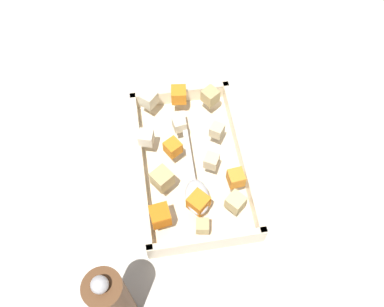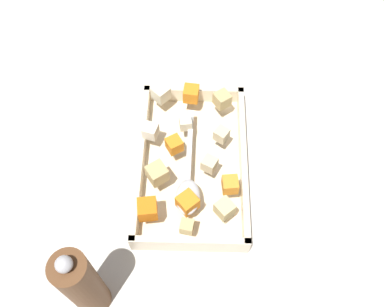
{
  "view_description": "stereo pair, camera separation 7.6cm",
  "coord_description": "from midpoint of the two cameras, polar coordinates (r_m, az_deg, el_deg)",
  "views": [
    {
      "loc": [
        -0.41,
        0.06,
        0.76
      ],
      "look_at": [
        -0.0,
        -0.01,
        0.06
      ],
      "focal_mm": 39.22,
      "sensor_mm": 36.0,
      "label": 1
    },
    {
      "loc": [
        -0.42,
        -0.02,
        0.76
      ],
      "look_at": [
        -0.0,
        -0.01,
        0.06
      ],
      "focal_mm": 39.22,
      "sensor_mm": 36.0,
      "label": 2
    }
  ],
  "objects": [
    {
      "name": "pepper_mill",
      "position": [
        0.69,
        -11.49,
        -17.39
      ],
      "size": [
        0.06,
        0.06,
        0.22
      ],
      "color": "brown",
      "rests_on": "ground_plane"
    },
    {
      "name": "baking_dish",
      "position": [
        0.85,
        2.56,
        -1.82
      ],
      "size": [
        0.35,
        0.22,
        0.05
      ],
      "color": "beige",
      "rests_on": "ground_plane"
    },
    {
      "name": "ground_plane",
      "position": [
        0.87,
        2.16,
        -2.21
      ],
      "size": [
        4.0,
        4.0,
        0.0
      ],
      "primitive_type": "plane",
      "color": "beige"
    },
    {
      "name": "serving_spoon",
      "position": [
        0.77,
        2.39,
        -5.25
      ],
      "size": [
        0.24,
        0.05,
        0.02
      ],
      "rotation": [
        0.0,
        0.0,
        6.26
      ],
      "color": "silver",
      "rests_on": "baking_dish"
    },
    {
      "name": "potato_chunk_near_left",
      "position": [
        0.89,
        -1.8,
        8.02
      ],
      "size": [
        0.04,
        0.04,
        0.03
      ],
      "primitive_type": "cube",
      "rotation": [
        0.0,
        0.0,
        2.38
      ],
      "color": "beige",
      "rests_on": "baking_dish"
    },
    {
      "name": "carrot_chunk_rim_edge",
      "position": [
        0.75,
        -3.18,
        -7.8
      ],
      "size": [
        0.04,
        0.04,
        0.03
      ],
      "primitive_type": "cube",
      "rotation": [
        0.0,
        0.0,
        4.84
      ],
      "color": "orange",
      "rests_on": "baking_dish"
    },
    {
      "name": "potato_chunk_under_handle",
      "position": [
        0.76,
        7.34,
        -7.68
      ],
      "size": [
        0.04,
        0.04,
        0.03
      ],
      "primitive_type": "cube",
      "rotation": [
        0.0,
        0.0,
        3.85
      ],
      "color": "#E0CC89",
      "rests_on": "baking_dish"
    },
    {
      "name": "carrot_chunk_front_center",
      "position": [
        0.78,
        8.0,
        -4.44
      ],
      "size": [
        0.03,
        0.03,
        0.03
      ],
      "primitive_type": "cube",
      "rotation": [
        0.0,
        0.0,
        3.25
      ],
      "color": "orange",
      "rests_on": "baking_dish"
    },
    {
      "name": "potato_chunk_back_center",
      "position": [
        0.8,
        5.12,
        -1.62
      ],
      "size": [
        0.03,
        0.03,
        0.03
      ],
      "primitive_type": "cube",
      "rotation": [
        0.0,
        0.0,
        2.65
      ],
      "color": "beige",
      "rests_on": "baking_dish"
    },
    {
      "name": "potato_chunk_corner_se",
      "position": [
        0.74,
        2.03,
        -10.12
      ],
      "size": [
        0.03,
        0.03,
        0.02
      ],
      "primitive_type": "cube",
      "rotation": [
        0.0,
        0.0,
        6.1
      ],
      "color": "tan",
      "rests_on": "baking_dish"
    },
    {
      "name": "potato_chunk_far_right",
      "position": [
        0.84,
        6.64,
        2.4
      ],
      "size": [
        0.03,
        0.03,
        0.02
      ],
      "primitive_type": "cube",
      "rotation": [
        0.0,
        0.0,
        0.97
      ],
      "color": "beige",
      "rests_on": "baking_dish"
    },
    {
      "name": "potato_chunk_center",
      "position": [
        0.78,
        -2.0,
        -2.94
      ],
      "size": [
        0.05,
        0.05,
        0.03
      ],
      "primitive_type": "cube",
      "rotation": [
        0.0,
        0.0,
        3.75
      ],
      "color": "tan",
      "rests_on": "baking_dish"
    },
    {
      "name": "carrot_chunk_mid_right",
      "position": [
        0.76,
        2.48,
        -6.94
      ],
      "size": [
        0.05,
        0.05,
        0.03
      ],
      "primitive_type": "cube",
      "rotation": [
        0.0,
        0.0,
        5.43
      ],
      "color": "orange",
      "rests_on": "baking_dish"
    },
    {
      "name": "carrot_chunk_heap_side",
      "position": [
        0.89,
        2.25,
        7.97
      ],
      "size": [
        0.03,
        0.03,
        0.03
      ],
      "primitive_type": "cube",
      "rotation": [
        0.0,
        0.0,
        6.17
      ],
      "color": "orange",
      "rests_on": "baking_dish"
    },
    {
      "name": "carrot_chunk_mid_left",
      "position": [
        0.82,
        0.23,
        1.02
      ],
      "size": [
        0.04,
        0.04,
        0.03
      ],
      "primitive_type": "cube",
      "rotation": [
        0.0,
        0.0,
        0.54
      ],
      "color": "orange",
      "rests_on": "baking_dish"
    },
    {
      "name": "potato_chunk_corner_nw",
      "position": [
        0.85,
        1.69,
        3.98
      ],
      "size": [
        0.03,
        0.03,
        0.02
      ],
      "primitive_type": "cube",
      "rotation": [
        0.0,
        0.0,
        1.74
      ],
      "color": "beige",
      "rests_on": "baking_dish"
    },
    {
      "name": "potato_chunk_near_spoon",
      "position": [
        0.88,
        6.59,
        7.14
      ],
      "size": [
        0.04,
        0.04,
        0.03
      ],
      "primitive_type": "cube",
      "rotation": [
        0.0,
        0.0,
        2.17
      ],
      "color": "tan",
      "rests_on": "baking_dish"
    },
    {
      "name": "parsnip_chunk_corner_ne",
      "position": [
        0.83,
        -3.07,
        2.88
      ],
      "size": [
        0.03,
        0.03,
        0.03
      ],
      "primitive_type": "cube",
      "rotation": [
        0.0,
        0.0,
        6.0
      ],
      "color": "silver",
      "rests_on": "baking_dish"
    }
  ]
}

